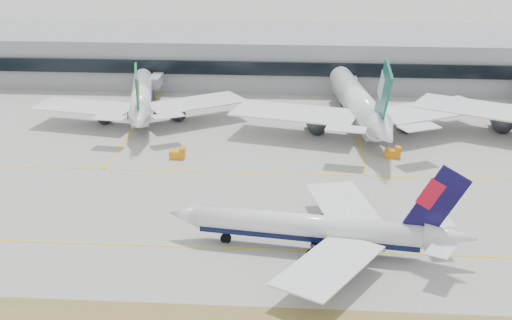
# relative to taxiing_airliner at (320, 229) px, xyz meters

# --- Properties ---
(ground) EXTENTS (3000.00, 3000.00, 0.00)m
(ground) POSITION_rel_taxiing_airliner_xyz_m (-16.70, 5.08, -4.20)
(ground) COLOR gray
(ground) RESTS_ON ground
(taxiing_airliner) EXTENTS (51.81, 44.66, 17.43)m
(taxiing_airliner) POSITION_rel_taxiing_airliner_xyz_m (0.00, 0.00, 0.00)
(taxiing_airliner) COLOR white
(taxiing_airliner) RESTS_ON ground
(widebody_eva) EXTENTS (55.47, 55.05, 20.15)m
(widebody_eva) POSITION_rel_taxiing_airliner_xyz_m (-46.22, 72.10, 1.15)
(widebody_eva) COLOR white
(widebody_eva) RESTS_ON ground
(widebody_cathay) EXTENTS (66.63, 65.77, 23.98)m
(widebody_cathay) POSITION_rel_taxiing_airliner_xyz_m (10.89, 67.57, 2.17)
(widebody_cathay) COLOR white
(widebody_cathay) RESTS_ON ground
(terminal) EXTENTS (280.00, 43.10, 15.00)m
(terminal) POSITION_rel_taxiing_airliner_xyz_m (-16.70, 119.91, 3.30)
(terminal) COLOR gray
(terminal) RESTS_ON ground
(gse_b) EXTENTS (3.55, 2.00, 2.60)m
(gse_b) POSITION_rel_taxiing_airliner_xyz_m (-31.43, 42.72, -3.16)
(gse_b) COLOR orange
(gse_b) RESTS_ON ground
(gse_c) EXTENTS (3.55, 2.00, 2.60)m
(gse_c) POSITION_rel_taxiing_airliner_xyz_m (17.51, 46.81, -3.16)
(gse_c) COLOR orange
(gse_c) RESTS_ON ground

